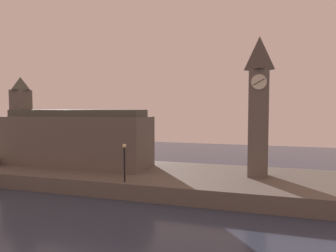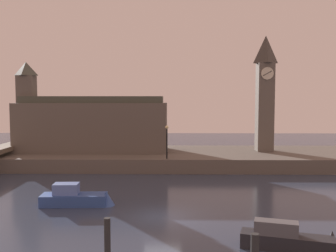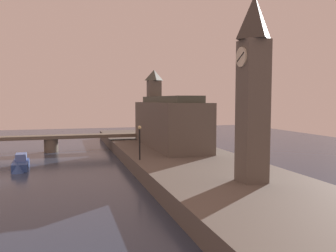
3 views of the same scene
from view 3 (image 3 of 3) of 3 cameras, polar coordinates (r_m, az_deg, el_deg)
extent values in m
cube|color=#5B544C|center=(37.17, 3.39, -6.31)|extent=(70.00, 12.00, 1.50)
cube|color=#5B544C|center=(26.34, 13.78, 2.29)|extent=(1.89, 1.89, 10.47)
cylinder|color=beige|center=(26.01, 11.99, 11.08)|extent=(1.44, 0.12, 1.44)
cube|color=black|center=(25.98, 11.85, 11.09)|extent=(1.03, 0.04, 0.61)
pyramid|color=#403A35|center=(26.99, 14.05, 17.00)|extent=(2.08, 2.08, 3.25)
cube|color=#5B544C|center=(45.32, 0.17, 0.26)|extent=(17.69, 5.47, 5.77)
cube|color=#5B544C|center=(52.84, -2.30, 2.61)|extent=(1.88, 1.88, 9.03)
pyramid|color=#474C42|center=(52.95, -2.32, 8.38)|extent=(2.07, 2.07, 1.62)
cube|color=#42473D|center=(45.20, 0.17, 4.42)|extent=(16.81, 3.28, 0.80)
cube|color=#6B6051|center=(53.12, -16.60, -1.70)|extent=(2.19, 29.19, 0.50)
cylinder|color=#6B6051|center=(53.30, -18.73, -3.05)|extent=(1.97, 1.97, 1.94)
cylinder|color=black|center=(35.34, -4.70, -3.07)|extent=(0.16, 0.16, 3.14)
sphere|color=#F2E099|center=(35.16, -4.71, -0.24)|extent=(0.36, 0.36, 0.36)
cube|color=#2D4C93|center=(41.80, -23.12, -5.94)|extent=(4.81, 1.81, 0.81)
cube|color=#5B7AC1|center=(42.22, -23.06, -4.73)|extent=(1.84, 1.20, 0.79)
cone|color=#2D4C93|center=(39.47, -23.51, -6.48)|extent=(1.49, 1.49, 1.18)
camera|label=1|loc=(28.57, -54.60, 3.62)|focal=32.13mm
camera|label=2|loc=(46.30, -60.23, 2.41)|focal=40.32mm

